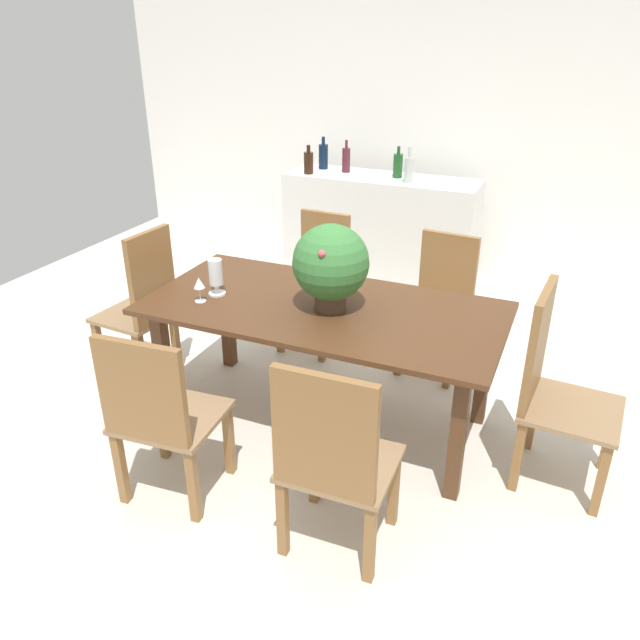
# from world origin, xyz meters

# --- Properties ---
(ground_plane) EXTENTS (7.04, 7.04, 0.00)m
(ground_plane) POSITION_xyz_m (0.00, 0.00, 0.00)
(ground_plane) COLOR silver
(back_wall) EXTENTS (6.40, 0.10, 2.60)m
(back_wall) POSITION_xyz_m (0.00, 2.60, 1.30)
(back_wall) COLOR white
(back_wall) RESTS_ON ground
(dining_table) EXTENTS (1.99, 0.97, 0.76)m
(dining_table) POSITION_xyz_m (0.00, -0.15, 0.66)
(dining_table) COLOR #4C2D19
(dining_table) RESTS_ON ground
(chair_foot_end) EXTENTS (0.50, 0.50, 1.05)m
(chair_foot_end) POSITION_xyz_m (1.24, -0.14, 0.56)
(chair_foot_end) COLOR brown
(chair_foot_end) RESTS_ON ground
(chair_far_left) EXTENTS (0.42, 0.48, 0.96)m
(chair_far_left) POSITION_xyz_m (-0.44, 0.80, 0.52)
(chair_far_left) COLOR brown
(chair_far_left) RESTS_ON ground
(chair_far_right) EXTENTS (0.46, 0.47, 0.92)m
(chair_far_right) POSITION_xyz_m (0.46, 0.80, 0.51)
(chair_far_right) COLOR brown
(chair_far_right) RESTS_ON ground
(chair_near_left) EXTENTS (0.51, 0.49, 0.95)m
(chair_near_left) POSITION_xyz_m (-0.44, -1.10, 0.52)
(chair_near_left) COLOR brown
(chair_near_left) RESTS_ON ground
(chair_near_right) EXTENTS (0.49, 0.45, 1.00)m
(chair_near_right) POSITION_xyz_m (0.45, -1.10, 0.55)
(chair_near_right) COLOR brown
(chair_near_right) RESTS_ON ground
(chair_head_end) EXTENTS (0.48, 0.44, 1.04)m
(chair_head_end) POSITION_xyz_m (-1.25, -0.16, 0.55)
(chair_head_end) COLOR brown
(chair_head_end) RESTS_ON ground
(flower_centerpiece) EXTENTS (0.41, 0.41, 0.48)m
(flower_centerpiece) POSITION_xyz_m (0.05, -0.17, 1.02)
(flower_centerpiece) COLOR #4C3828
(flower_centerpiece) RESTS_ON dining_table
(crystal_vase_left) EXTENTS (0.11, 0.11, 0.21)m
(crystal_vase_left) POSITION_xyz_m (-0.08, 0.16, 0.89)
(crystal_vase_left) COLOR silver
(crystal_vase_left) RESTS_ON dining_table
(crystal_vase_center_near) EXTENTS (0.10, 0.10, 0.21)m
(crystal_vase_center_near) POSITION_xyz_m (-0.63, -0.25, 0.88)
(crystal_vase_center_near) COLOR silver
(crystal_vase_center_near) RESTS_ON dining_table
(wine_glass) EXTENTS (0.06, 0.06, 0.15)m
(wine_glass) POSITION_xyz_m (-0.66, -0.37, 0.86)
(wine_glass) COLOR silver
(wine_glass) RESTS_ON dining_table
(kitchen_counter) EXTENTS (1.68, 0.51, 0.96)m
(kitchen_counter) POSITION_xyz_m (-0.41, 2.08, 0.48)
(kitchen_counter) COLOR silver
(kitchen_counter) RESTS_ON ground
(wine_bottle_dark) EXTENTS (0.08, 0.08, 0.25)m
(wine_bottle_dark) POSITION_xyz_m (-1.04, 1.94, 1.06)
(wine_bottle_dark) COLOR black
(wine_bottle_dark) RESTS_ON kitchen_counter
(wine_bottle_tall) EXTENTS (0.07, 0.07, 0.28)m
(wine_bottle_tall) POSITION_xyz_m (-0.76, 2.13, 1.07)
(wine_bottle_tall) COLOR #511E28
(wine_bottle_tall) RESTS_ON kitchen_counter
(wine_bottle_amber) EXTENTS (0.08, 0.08, 0.26)m
(wine_bottle_amber) POSITION_xyz_m (-0.28, 2.11, 1.07)
(wine_bottle_amber) COLOR #194C1E
(wine_bottle_amber) RESTS_ON kitchen_counter
(wine_bottle_clear) EXTENTS (0.07, 0.07, 0.29)m
(wine_bottle_clear) POSITION_xyz_m (-0.14, 1.97, 1.08)
(wine_bottle_clear) COLOR #B2BFB7
(wine_bottle_clear) RESTS_ON kitchen_counter
(wine_bottle_green) EXTENTS (0.08, 0.08, 0.28)m
(wine_bottle_green) POSITION_xyz_m (-1.00, 2.18, 1.08)
(wine_bottle_green) COLOR #0F1E38
(wine_bottle_green) RESTS_ON kitchen_counter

